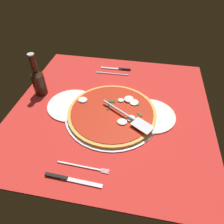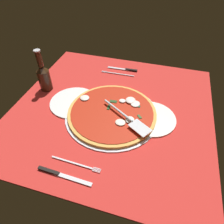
% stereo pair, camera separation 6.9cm
% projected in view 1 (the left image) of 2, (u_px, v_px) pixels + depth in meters
% --- Properties ---
extents(ground_plane, '(0.93, 0.93, 0.01)m').
position_uv_depth(ground_plane, '(111.00, 109.00, 0.98)').
color(ground_plane, red).
extents(checker_pattern, '(0.93, 0.93, 0.00)m').
position_uv_depth(checker_pattern, '(111.00, 108.00, 0.98)').
color(checker_pattern, white).
rests_on(checker_pattern, ground_plane).
extents(pizza_pan, '(0.43, 0.43, 0.01)m').
position_uv_depth(pizza_pan, '(112.00, 114.00, 0.94)').
color(pizza_pan, silver).
rests_on(pizza_pan, ground_plane).
extents(dinner_plate_left, '(0.23, 0.23, 0.01)m').
position_uv_depth(dinner_plate_left, '(151.00, 116.00, 0.93)').
color(dinner_plate_left, white).
rests_on(dinner_plate_left, ground_plane).
extents(dinner_plate_right, '(0.24, 0.24, 0.01)m').
position_uv_depth(dinner_plate_right, '(72.00, 105.00, 0.99)').
color(dinner_plate_right, white).
rests_on(dinner_plate_right, ground_plane).
extents(pizza, '(0.41, 0.41, 0.03)m').
position_uv_depth(pizza, '(112.00, 112.00, 0.93)').
color(pizza, gold).
rests_on(pizza, pizza_pan).
extents(pizza_server, '(0.25, 0.17, 0.01)m').
position_uv_depth(pizza_server, '(129.00, 117.00, 0.88)').
color(pizza_server, silver).
rests_on(pizza_server, pizza).
extents(place_setting_near, '(0.21, 0.13, 0.01)m').
position_uv_depth(place_setting_near, '(115.00, 72.00, 1.21)').
color(place_setting_near, white).
rests_on(place_setting_near, ground_plane).
extents(place_setting_far, '(0.22, 0.14, 0.01)m').
position_uv_depth(place_setting_far, '(76.00, 174.00, 0.72)').
color(place_setting_far, white).
rests_on(place_setting_far, ground_plane).
extents(beer_bottle, '(0.06, 0.06, 0.22)m').
position_uv_depth(beer_bottle, '(38.00, 80.00, 1.00)').
color(beer_bottle, '#311E10').
rests_on(beer_bottle, ground_plane).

